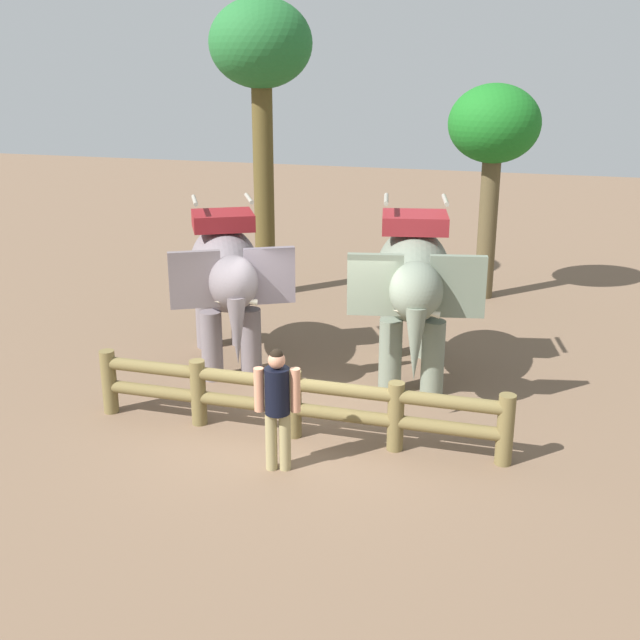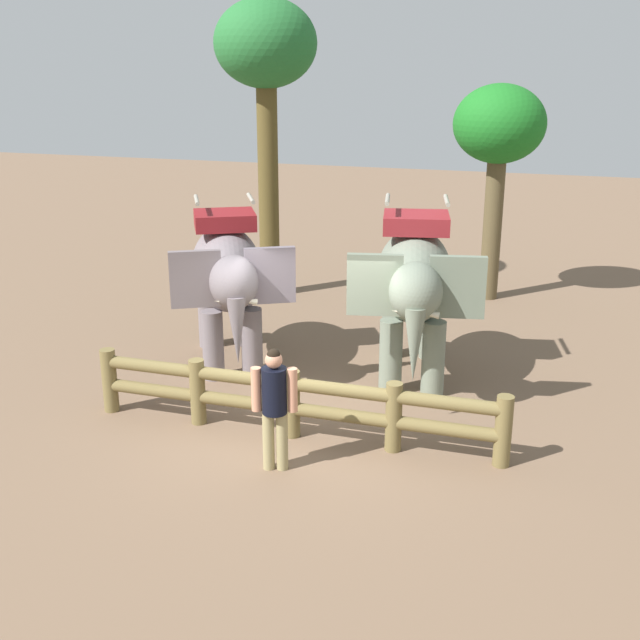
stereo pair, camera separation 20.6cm
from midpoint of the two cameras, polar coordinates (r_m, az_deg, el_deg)
The scene contains 7 objects.
ground_plane at distance 12.32m, azimuth -2.08°, elevation -7.91°, with size 60.00×60.00×0.00m, color brown.
log_fence at distance 11.89m, azimuth -2.41°, elevation -5.71°, with size 6.43×0.26×1.05m.
elephant_near_left at distance 14.37m, azimuth -7.17°, elevation 3.24°, with size 2.87×3.61×3.09m.
elephant_center at distance 13.69m, azimuth 6.26°, elevation 2.78°, with size 2.30×3.81×3.20m.
tourist_woman_in_black at distance 10.81m, azimuth -3.62°, elevation -5.83°, with size 0.61×0.42×1.78m.
tree_far_left at distance 18.42m, azimuth -4.59°, elevation 18.20°, with size 2.28×2.28×6.70m.
tree_back_center at distance 18.63m, azimuth 12.04°, elevation 13.06°, with size 2.06×2.06×4.91m.
Camera 1 is at (3.43, -10.49, 5.45)m, focal length 44.61 mm.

